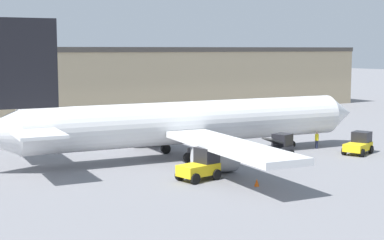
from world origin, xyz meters
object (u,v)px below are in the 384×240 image
ground_crew_worker (317,140)px  baggage_tug (201,165)px  airplane (182,123)px  safety_cone_near (257,183)px  pushback_tug (359,144)px  belt_loader_truck (278,148)px

ground_crew_worker → baggage_tug: bearing=-41.4°
airplane → safety_cone_near: (-1.43, -12.29, -2.82)m
pushback_tug → ground_crew_worker: bearing=86.0°
airplane → safety_cone_near: size_ratio=68.59×
ground_crew_worker → belt_loader_truck: belt_loader_truck is taller
baggage_tug → belt_loader_truck: size_ratio=0.98×
airplane → safety_cone_near: 12.69m
airplane → ground_crew_worker: 14.12m
belt_loader_truck → ground_crew_worker: bearing=4.2°
ground_crew_worker → baggage_tug: (-17.12, -5.20, 0.20)m
ground_crew_worker → pushback_tug: bearing=48.3°
ground_crew_worker → baggage_tug: baggage_tug is taller
pushback_tug → safety_cone_near: 17.02m
baggage_tug → ground_crew_worker: bearing=7.7°
airplane → pushback_tug: (14.83, -7.32, -2.16)m
airplane → baggage_tug: airplane is taller
safety_cone_near → ground_crew_worker: bearing=31.3°
belt_loader_truck → baggage_tug: bearing=-178.3°
ground_crew_worker → pushback_tug: size_ratio=0.45×
belt_loader_truck → safety_cone_near: bearing=-153.7°
safety_cone_near → baggage_tug: bearing=118.1°
baggage_tug → safety_cone_near: (2.10, -3.95, -0.82)m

